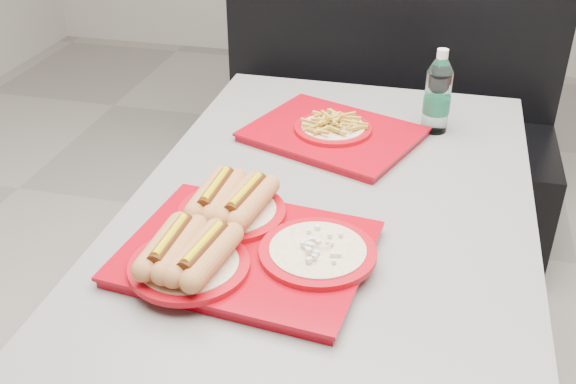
% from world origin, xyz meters
% --- Properties ---
extents(diner_table, '(0.92, 1.42, 0.75)m').
position_xyz_m(diner_table, '(0.00, 0.00, 0.58)').
color(diner_table, black).
rests_on(diner_table, ground).
extents(booth_bench, '(1.30, 0.57, 1.35)m').
position_xyz_m(booth_bench, '(0.00, 1.09, 0.40)').
color(booth_bench, black).
rests_on(booth_bench, ground).
extents(tray_near, '(0.51, 0.43, 0.10)m').
position_xyz_m(tray_near, '(-0.14, -0.26, 0.79)').
color(tray_near, '#9B0411').
rests_on(tray_near, diner_table).
extents(tray_far, '(0.51, 0.46, 0.08)m').
position_xyz_m(tray_far, '(-0.05, 0.30, 0.77)').
color(tray_far, '#9B0411').
rests_on(tray_far, diner_table).
extents(water_bottle, '(0.07, 0.07, 0.23)m').
position_xyz_m(water_bottle, '(0.21, 0.42, 0.85)').
color(water_bottle, silver).
rests_on(water_bottle, diner_table).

